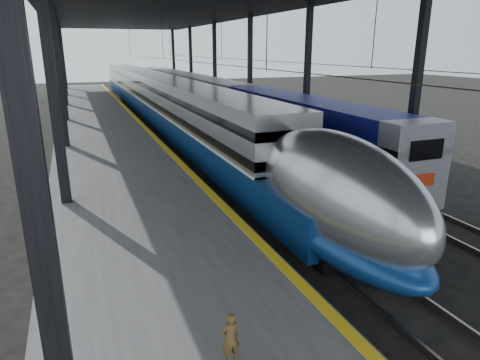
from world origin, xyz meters
TOP-DOWN VIEW (x-y plane):
  - ground at (0.00, 0.00)m, footprint 160.00×160.00m
  - platform at (-3.50, 20.00)m, footprint 6.00×80.00m
  - yellow_strip at (-0.70, 20.00)m, footprint 0.30×80.00m
  - rails at (4.50, 20.00)m, footprint 6.52×80.00m
  - canopy at (1.90, 20.00)m, footprint 18.00×75.00m
  - tgv_train at (2.00, 27.34)m, footprint 2.82×65.20m
  - second_train at (7.00, 28.63)m, footprint 2.63×56.05m
  - child at (-3.12, -4.86)m, footprint 0.37×0.26m

SIDE VIEW (x-z plane):
  - ground at x=0.00m, z-range 0.00..0.00m
  - rails at x=4.50m, z-range 0.00..0.16m
  - platform at x=-3.50m, z-range 0.00..1.00m
  - yellow_strip at x=-0.70m, z-range 1.00..1.01m
  - child at x=-3.12m, z-range 1.00..1.97m
  - second_train at x=7.00m, z-range 0.02..3.65m
  - tgv_train at x=2.00m, z-range -0.13..3.91m
  - canopy at x=1.90m, z-range 4.38..13.85m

